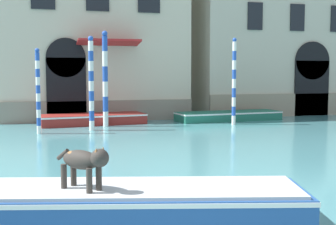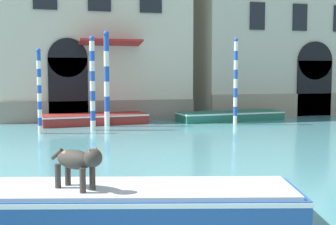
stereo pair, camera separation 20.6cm
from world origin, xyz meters
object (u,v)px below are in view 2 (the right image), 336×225
boat_moored_far (230,116)px  mooring_pole_2 (39,91)px  mooring_pole_3 (236,81)px  mooring_pole_0 (92,83)px  boat_foreground (74,205)px  boat_moored_near_palazzo (94,119)px  dog_on_deck (78,161)px  mooring_pole_1 (107,78)px

boat_moored_far → mooring_pole_2: 10.79m
mooring_pole_3 → boat_moored_far: bearing=74.3°
mooring_pole_0 → mooring_pole_3: 7.30m
boat_moored_far → mooring_pole_2: (-10.24, -2.98, 1.63)m
boat_foreground → mooring_pole_0: (1.64, 13.47, 1.83)m
boat_moored_far → mooring_pole_2: size_ratio=1.62×
boat_moored_near_palazzo → dog_on_deck: bearing=-103.2°
boat_moored_far → boat_moored_near_palazzo: bearing=174.2°
mooring_pole_2 → mooring_pole_0: bearing=13.4°
boat_foreground → mooring_pole_2: bearing=107.0°
dog_on_deck → mooring_pole_3: 16.67m
mooring_pole_2 → mooring_pole_3: 9.71m
mooring_pole_2 → boat_moored_near_palazzo: bearing=49.0°
boat_moored_far → dog_on_deck: bearing=-125.4°
dog_on_deck → mooring_pole_1: mooring_pole_1 is taller
dog_on_deck → mooring_pole_2: mooring_pole_2 is taller
boat_moored_near_palazzo → mooring_pole_1: bearing=-70.7°
boat_moored_near_palazzo → mooring_pole_2: bearing=-137.6°
boat_foreground → mooring_pole_1: (2.48, 14.88, 2.01)m
mooring_pole_1 → boat_moored_near_palazzo: bearing=115.9°
mooring_pole_1 → mooring_pole_3: bearing=-9.1°
dog_on_deck → boat_moored_far: (9.44, 16.13, -0.95)m
mooring_pole_1 → mooring_pole_2: mooring_pole_1 is taller
boat_moored_near_palazzo → mooring_pole_2: mooring_pole_2 is taller
mooring_pole_0 → boat_moored_near_palazzo: bearing=83.1°
boat_moored_far → mooring_pole_3: mooring_pole_3 is taller
mooring_pole_1 → mooring_pole_3: 6.53m
boat_moored_far → mooring_pole_1: size_ratio=1.29×
mooring_pole_3 → dog_on_deck: bearing=-122.2°
boat_moored_near_palazzo → mooring_pole_0: mooring_pole_0 is taller
boat_foreground → boat_moored_far: size_ratio=1.36×
mooring_pole_0 → mooring_pole_1: (0.84, 1.41, 0.19)m
boat_moored_far → mooring_pole_0: mooring_pole_0 is taller
boat_foreground → mooring_pole_2: size_ratio=2.21×
mooring_pole_0 → mooring_pole_2: (-2.38, -0.57, -0.31)m
boat_foreground → dog_on_deck: (0.06, -0.24, 0.84)m
mooring_pole_1 → mooring_pole_2: (-3.21, -1.97, -0.50)m
mooring_pole_3 → mooring_pole_1: bearing=170.9°
boat_moored_near_palazzo → mooring_pole_1: 2.44m
boat_moored_near_palazzo → mooring_pole_3: 7.56m
dog_on_deck → mooring_pole_2: 13.18m
dog_on_deck → mooring_pole_1: 15.35m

